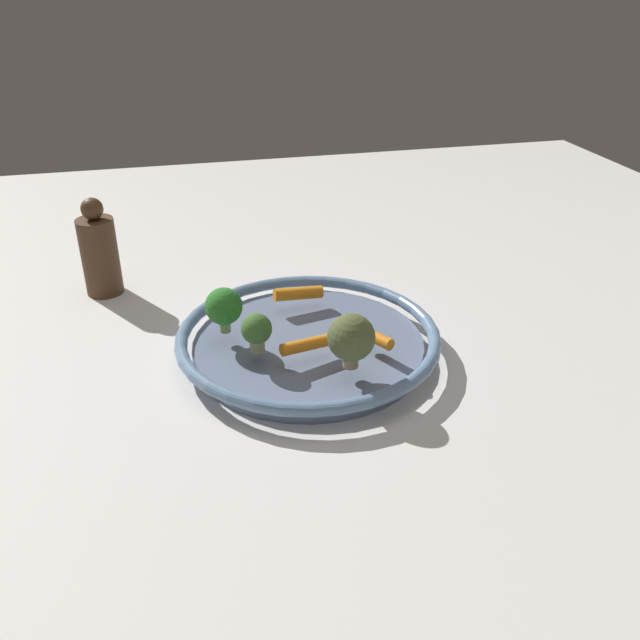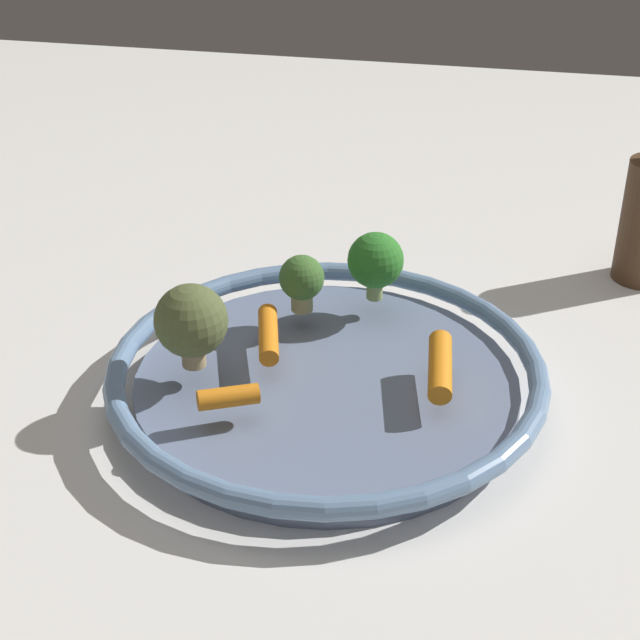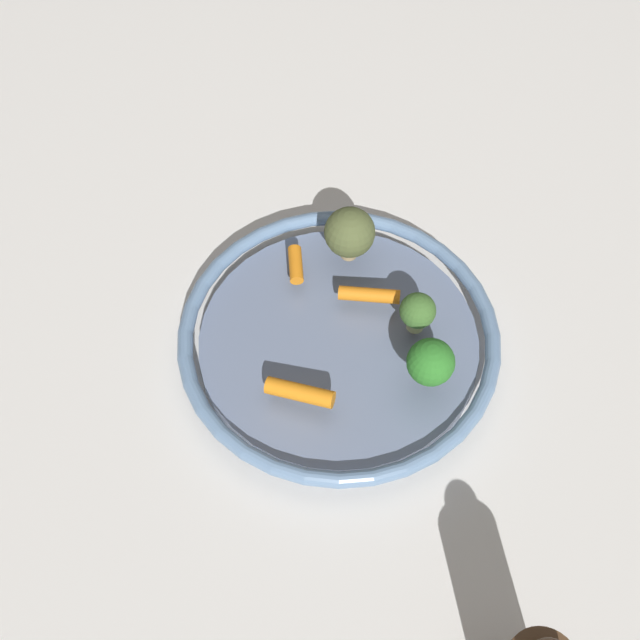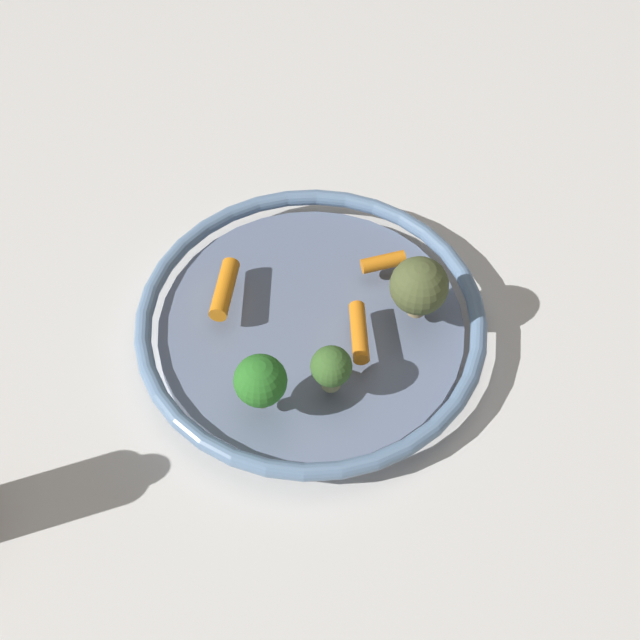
{
  "view_description": "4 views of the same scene",
  "coord_description": "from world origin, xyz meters",
  "px_view_note": "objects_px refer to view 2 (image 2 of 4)",
  "views": [
    {
      "loc": [
        0.72,
        -0.16,
        0.46
      ],
      "look_at": [
        0.02,
        0.01,
        0.06
      ],
      "focal_mm": 37.62,
      "sensor_mm": 36.0,
      "label": 1
    },
    {
      "loc": [
        -0.13,
        0.61,
        0.44
      ],
      "look_at": [
        0.01,
        -0.01,
        0.07
      ],
      "focal_mm": 54.86,
      "sensor_mm": 36.0,
      "label": 2
    },
    {
      "loc": [
        -0.41,
        -0.15,
        0.72
      ],
      "look_at": [
        -0.01,
        0.02,
        0.07
      ],
      "focal_mm": 43.9,
      "sensor_mm": 36.0,
      "label": 3
    },
    {
      "loc": [
        0.13,
        -0.51,
        0.77
      ],
      "look_at": [
        0.01,
        -0.01,
        0.05
      ],
      "focal_mm": 53.06,
      "sensor_mm": 36.0,
      "label": 4
    }
  ],
  "objects_px": {
    "baby_carrot_near_rim": "(440,366)",
    "baby_carrot_center": "(228,397)",
    "broccoli_floret_small": "(302,280)",
    "baby_carrot_right": "(268,334)",
    "broccoli_floret_edge": "(191,322)",
    "broccoli_floret_large": "(376,261)",
    "serving_bowl": "(327,378)"
  },
  "relations": [
    {
      "from": "baby_carrot_right",
      "to": "baby_carrot_near_rim",
      "type": "xyz_separation_m",
      "value": [
        -0.14,
        0.02,
        0.0
      ]
    },
    {
      "from": "baby_carrot_right",
      "to": "baby_carrot_center",
      "type": "height_order",
      "value": "baby_carrot_right"
    },
    {
      "from": "broccoli_floret_small",
      "to": "broccoli_floret_edge",
      "type": "bearing_deg",
      "value": 58.49
    },
    {
      "from": "baby_carrot_near_rim",
      "to": "baby_carrot_center",
      "type": "bearing_deg",
      "value": 25.72
    },
    {
      "from": "baby_carrot_near_rim",
      "to": "broccoli_floret_small",
      "type": "height_order",
      "value": "broccoli_floret_small"
    },
    {
      "from": "broccoli_floret_edge",
      "to": "broccoli_floret_large",
      "type": "xyz_separation_m",
      "value": [
        -0.12,
        -0.13,
        -0.0
      ]
    },
    {
      "from": "baby_carrot_near_rim",
      "to": "broccoli_floret_large",
      "type": "relative_size",
      "value": 1.16
    },
    {
      "from": "baby_carrot_center",
      "to": "broccoli_floret_large",
      "type": "xyz_separation_m",
      "value": [
        -0.08,
        -0.18,
        0.03
      ]
    },
    {
      "from": "serving_bowl",
      "to": "baby_carrot_right",
      "type": "bearing_deg",
      "value": -15.81
    },
    {
      "from": "broccoli_floret_edge",
      "to": "broccoli_floret_small",
      "type": "distance_m",
      "value": 0.12
    },
    {
      "from": "broccoli_floret_small",
      "to": "broccoli_floret_large",
      "type": "xyz_separation_m",
      "value": [
        -0.06,
        -0.03,
        0.01
      ]
    },
    {
      "from": "broccoli_floret_edge",
      "to": "broccoli_floret_small",
      "type": "xyz_separation_m",
      "value": [
        -0.06,
        -0.1,
        -0.01
      ]
    },
    {
      "from": "baby_carrot_near_rim",
      "to": "broccoli_floret_small",
      "type": "bearing_deg",
      "value": -32.02
    },
    {
      "from": "serving_bowl",
      "to": "broccoli_floret_small",
      "type": "relative_size",
      "value": 6.96
    },
    {
      "from": "baby_carrot_right",
      "to": "broccoli_floret_edge",
      "type": "distance_m",
      "value": 0.07
    },
    {
      "from": "serving_bowl",
      "to": "baby_carrot_right",
      "type": "distance_m",
      "value": 0.06
    },
    {
      "from": "baby_carrot_right",
      "to": "broccoli_floret_small",
      "type": "distance_m",
      "value": 0.06
    },
    {
      "from": "baby_carrot_center",
      "to": "serving_bowl",
      "type": "bearing_deg",
      "value": -126.83
    },
    {
      "from": "baby_carrot_right",
      "to": "broccoli_floret_small",
      "type": "relative_size",
      "value": 1.34
    },
    {
      "from": "baby_carrot_center",
      "to": "broccoli_floret_small",
      "type": "height_order",
      "value": "broccoli_floret_small"
    },
    {
      "from": "baby_carrot_near_rim",
      "to": "broccoli_floret_large",
      "type": "xyz_separation_m",
      "value": [
        0.07,
        -0.11,
        0.03
      ]
    },
    {
      "from": "broccoli_floret_small",
      "to": "serving_bowl",
      "type": "bearing_deg",
      "value": 116.66
    },
    {
      "from": "serving_bowl",
      "to": "broccoli_floret_small",
      "type": "distance_m",
      "value": 0.09
    },
    {
      "from": "baby_carrot_right",
      "to": "broccoli_floret_edge",
      "type": "bearing_deg",
      "value": 42.13
    },
    {
      "from": "broccoli_floret_small",
      "to": "broccoli_floret_large",
      "type": "distance_m",
      "value": 0.06
    },
    {
      "from": "broccoli_floret_edge",
      "to": "baby_carrot_near_rim",
      "type": "bearing_deg",
      "value": -172.93
    },
    {
      "from": "baby_carrot_center",
      "to": "broccoli_floret_edge",
      "type": "distance_m",
      "value": 0.07
    },
    {
      "from": "baby_carrot_right",
      "to": "broccoli_floret_large",
      "type": "xyz_separation_m",
      "value": [
        -0.07,
        -0.09,
        0.03
      ]
    },
    {
      "from": "baby_carrot_center",
      "to": "broccoli_floret_large",
      "type": "bearing_deg",
      "value": -113.17
    },
    {
      "from": "baby_carrot_right",
      "to": "broccoli_floret_small",
      "type": "height_order",
      "value": "broccoli_floret_small"
    },
    {
      "from": "baby_carrot_near_rim",
      "to": "broccoli_floret_small",
      "type": "xyz_separation_m",
      "value": [
        0.12,
        -0.08,
        0.02
      ]
    },
    {
      "from": "baby_carrot_right",
      "to": "baby_carrot_near_rim",
      "type": "bearing_deg",
      "value": 171.77
    }
  ]
}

